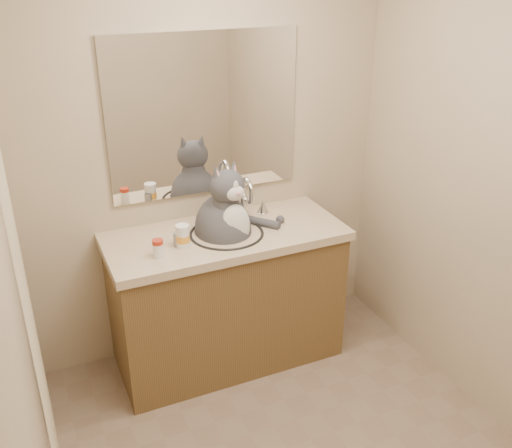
{
  "coord_description": "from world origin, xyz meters",
  "views": [
    {
      "loc": [
        -1.01,
        -1.72,
        2.24
      ],
      "look_at": [
        0.05,
        0.65,
        1.03
      ],
      "focal_mm": 40.0,
      "sensor_mm": 36.0,
      "label": 1
    }
  ],
  "objects_px": {
    "cat": "(225,225)",
    "pill_bottle_redcap": "(158,248)",
    "pill_bottle_orange": "(183,237)",
    "grey_canister": "(178,239)"
  },
  "relations": [
    {
      "from": "cat",
      "to": "pill_bottle_redcap",
      "type": "bearing_deg",
      "value": -176.03
    },
    {
      "from": "cat",
      "to": "pill_bottle_redcap",
      "type": "distance_m",
      "value": 0.44
    },
    {
      "from": "pill_bottle_redcap",
      "to": "pill_bottle_orange",
      "type": "distance_m",
      "value": 0.16
    },
    {
      "from": "pill_bottle_orange",
      "to": "grey_canister",
      "type": "xyz_separation_m",
      "value": [
        -0.02,
        0.02,
        -0.02
      ]
    },
    {
      "from": "cat",
      "to": "pill_bottle_redcap",
      "type": "height_order",
      "value": "cat"
    },
    {
      "from": "cat",
      "to": "pill_bottle_orange",
      "type": "xyz_separation_m",
      "value": [
        -0.27,
        -0.08,
        0.02
      ]
    },
    {
      "from": "pill_bottle_redcap",
      "to": "cat",
      "type": "bearing_deg",
      "value": 17.8
    },
    {
      "from": "cat",
      "to": "pill_bottle_redcap",
      "type": "relative_size",
      "value": 6.46
    },
    {
      "from": "pill_bottle_orange",
      "to": "pill_bottle_redcap",
      "type": "bearing_deg",
      "value": -158.67
    },
    {
      "from": "pill_bottle_redcap",
      "to": "grey_canister",
      "type": "distance_m",
      "value": 0.15
    }
  ]
}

